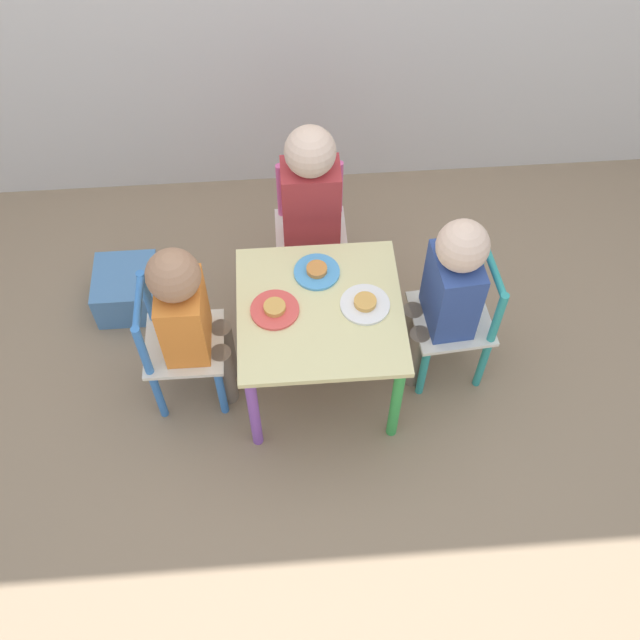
{
  "coord_description": "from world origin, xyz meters",
  "views": [
    {
      "loc": [
        -0.1,
        -1.39,
        2.35
      ],
      "look_at": [
        0.0,
        0.0,
        0.37
      ],
      "focal_mm": 42.0,
      "sensor_mm": 36.0,
      "label": 1
    }
  ],
  "objects": [
    {
      "name": "kids_table",
      "position": [
        0.0,
        0.0,
        0.37
      ],
      "size": [
        0.53,
        0.53,
        0.44
      ],
      "color": "beige",
      "rests_on": "ground_plane"
    },
    {
      "name": "ground_plane",
      "position": [
        0.0,
        0.0,
        0.0
      ],
      "size": [
        6.0,
        6.0,
        0.0
      ],
      "primitive_type": "plane",
      "color": "#8C755B"
    },
    {
      "name": "plate_right",
      "position": [
        0.14,
        0.0,
        0.44
      ],
      "size": [
        0.16,
        0.16,
        0.03
      ],
      "color": "white",
      "rests_on": "kids_table"
    },
    {
      "name": "child_back",
      "position": [
        0.0,
        0.41,
        0.48
      ],
      "size": [
        0.2,
        0.22,
        0.79
      ],
      "rotation": [
        0.0,
        0.0,
        -0.01
      ],
      "color": "#4C608E",
      "rests_on": "ground_plane"
    },
    {
      "name": "storage_bin",
      "position": [
        -0.71,
        0.4,
        0.08
      ],
      "size": [
        0.23,
        0.25,
        0.17
      ],
      "color": "#4C7FB7",
      "rests_on": "ground_plane"
    },
    {
      "name": "plate_left",
      "position": [
        -0.14,
        0.0,
        0.44
      ],
      "size": [
        0.15,
        0.15,
        0.03
      ],
      "color": "#E54C47",
      "rests_on": "kids_table"
    },
    {
      "name": "chair_pink",
      "position": [
        0.0,
        0.47,
        0.26
      ],
      "size": [
        0.26,
        0.26,
        0.53
      ],
      "rotation": [
        0.0,
        0.0,
        -0.01
      ],
      "color": "silver",
      "rests_on": "ground_plane"
    },
    {
      "name": "child_right",
      "position": [
        0.41,
        0.03,
        0.45
      ],
      "size": [
        0.22,
        0.21,
        0.74
      ],
      "rotation": [
        0.0,
        0.0,
        -1.49
      ],
      "color": "#7A6B5B",
      "rests_on": "ground_plane"
    },
    {
      "name": "plate_back",
      "position": [
        0.0,
        0.14,
        0.44
      ],
      "size": [
        0.15,
        0.15,
        0.03
      ],
      "color": "#4C9EE0",
      "rests_on": "kids_table"
    },
    {
      "name": "child_left",
      "position": [
        -0.41,
        0.0,
        0.44
      ],
      "size": [
        0.22,
        0.2,
        0.72
      ],
      "rotation": [
        0.0,
        0.0,
        1.57
      ],
      "color": "#7A6B5B",
      "rests_on": "ground_plane"
    },
    {
      "name": "chair_teal",
      "position": [
        0.47,
        0.04,
        0.26
      ],
      "size": [
        0.28,
        0.28,
        0.53
      ],
      "rotation": [
        0.0,
        0.0,
        -1.49
      ],
      "color": "silver",
      "rests_on": "ground_plane"
    },
    {
      "name": "chair_blue",
      "position": [
        -0.47,
        0.0,
        0.26
      ],
      "size": [
        0.26,
        0.26,
        0.53
      ],
      "rotation": [
        0.0,
        0.0,
        1.57
      ],
      "color": "silver",
      "rests_on": "ground_plane"
    }
  ]
}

